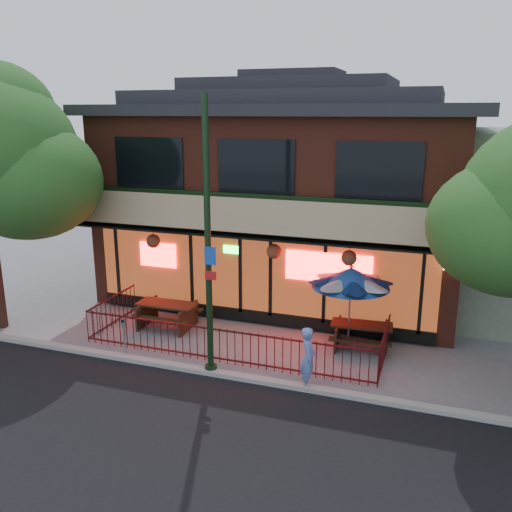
{
  "coord_description": "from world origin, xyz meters",
  "views": [
    {
      "loc": [
        5.32,
        -12.17,
        6.59
      ],
      "look_at": [
        0.41,
        2.0,
        2.57
      ],
      "focal_mm": 38.0,
      "sensor_mm": 36.0,
      "label": 1
    }
  ],
  "objects_px": {
    "patio_umbrella": "(351,277)",
    "parking_meter_near": "(124,331)",
    "picnic_table_right": "(361,332)",
    "street_light": "(208,256)",
    "pedestrian": "(308,358)",
    "picnic_table_left": "(167,311)"
  },
  "relations": [
    {
      "from": "patio_umbrella",
      "to": "picnic_table_right",
      "type": "bearing_deg",
      "value": 18.02
    },
    {
      "from": "street_light",
      "to": "picnic_table_left",
      "type": "distance_m",
      "value": 4.36
    },
    {
      "from": "pedestrian",
      "to": "parking_meter_near",
      "type": "height_order",
      "value": "pedestrian"
    },
    {
      "from": "picnic_table_left",
      "to": "patio_umbrella",
      "type": "bearing_deg",
      "value": 3.05
    },
    {
      "from": "street_light",
      "to": "picnic_table_right",
      "type": "height_order",
      "value": "street_light"
    },
    {
      "from": "patio_umbrella",
      "to": "pedestrian",
      "type": "xyz_separation_m",
      "value": [
        -0.54,
        -2.63,
        -1.33
      ]
    },
    {
      "from": "picnic_table_right",
      "to": "street_light",
      "type": "bearing_deg",
      "value": -141.02
    },
    {
      "from": "street_light",
      "to": "pedestrian",
      "type": "relative_size",
      "value": 4.43
    },
    {
      "from": "patio_umbrella",
      "to": "parking_meter_near",
      "type": "distance_m",
      "value": 6.41
    },
    {
      "from": "picnic_table_right",
      "to": "parking_meter_near",
      "type": "xyz_separation_m",
      "value": [
        -6.02,
        -2.81,
        0.31
      ]
    },
    {
      "from": "patio_umbrella",
      "to": "pedestrian",
      "type": "distance_m",
      "value": 3.0
    },
    {
      "from": "street_light",
      "to": "parking_meter_near",
      "type": "distance_m",
      "value": 3.47
    },
    {
      "from": "picnic_table_right",
      "to": "patio_umbrella",
      "type": "height_order",
      "value": "patio_umbrella"
    },
    {
      "from": "picnic_table_left",
      "to": "patio_umbrella",
      "type": "distance_m",
      "value": 5.87
    },
    {
      "from": "patio_umbrella",
      "to": "parking_meter_near",
      "type": "xyz_separation_m",
      "value": [
        -5.66,
        -2.69,
        -1.32
      ]
    },
    {
      "from": "picnic_table_right",
      "to": "patio_umbrella",
      "type": "bearing_deg",
      "value": -161.98
    },
    {
      "from": "parking_meter_near",
      "to": "pedestrian",
      "type": "bearing_deg",
      "value": 0.67
    },
    {
      "from": "street_light",
      "to": "pedestrian",
      "type": "bearing_deg",
      "value": 1.18
    },
    {
      "from": "street_light",
      "to": "pedestrian",
      "type": "xyz_separation_m",
      "value": [
        2.57,
        0.05,
        -2.36
      ]
    },
    {
      "from": "pedestrian",
      "to": "street_light",
      "type": "bearing_deg",
      "value": 76.56
    },
    {
      "from": "picnic_table_left",
      "to": "pedestrian",
      "type": "height_order",
      "value": "pedestrian"
    },
    {
      "from": "patio_umbrella",
      "to": "parking_meter_near",
      "type": "height_order",
      "value": "patio_umbrella"
    }
  ]
}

